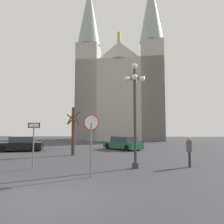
# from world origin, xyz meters

# --- Properties ---
(ground_plane) EXTENTS (120.00, 120.00, 0.00)m
(ground_plane) POSITION_xyz_m (0.00, 0.00, 0.00)
(ground_plane) COLOR #38383D
(cathedral) EXTENTS (17.47, 13.21, 32.93)m
(cathedral) POSITION_xyz_m (0.08, 37.36, 10.40)
(cathedral) COLOR #ADA89E
(cathedral) RESTS_ON ground
(stop_sign) EXTENTS (0.72, 0.14, 2.81)m
(stop_sign) POSITION_xyz_m (0.80, 2.96, 1.95)
(stop_sign) COLOR slate
(stop_sign) RESTS_ON ground
(one_way_arrow_sign) EXTENTS (0.67, 0.07, 2.50)m
(one_way_arrow_sign) POSITION_xyz_m (-2.69, 4.52, 1.60)
(one_way_arrow_sign) COLOR slate
(one_way_arrow_sign) RESTS_ON ground
(street_lamp) EXTENTS (1.17, 1.17, 5.90)m
(street_lamp) POSITION_xyz_m (2.78, 5.40, 3.59)
(street_lamp) COLOR #2D3833
(street_lamp) RESTS_ON ground
(bare_tree) EXTENTS (1.08, 1.15, 3.99)m
(bare_tree) POSITION_xyz_m (-2.36, 10.91, 2.13)
(bare_tree) COLOR #473323
(bare_tree) RESTS_ON ground
(parked_car_near_green) EXTENTS (4.48, 4.45, 1.40)m
(parked_car_near_green) POSITION_xyz_m (1.51, 16.33, 0.66)
(parked_car_near_green) COLOR #1E5B38
(parked_car_near_green) RESTS_ON ground
(parked_car_far_black) EXTENTS (4.49, 2.92, 1.44)m
(parked_car_far_black) POSITION_xyz_m (-8.43, 13.70, 0.68)
(parked_car_far_black) COLOR black
(parked_car_far_black) RESTS_ON ground
(pedestrian_walking) EXTENTS (0.32, 0.32, 1.73)m
(pedestrian_walking) POSITION_xyz_m (5.85, 6.11, 1.05)
(pedestrian_walking) COLOR black
(pedestrian_walking) RESTS_ON ground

